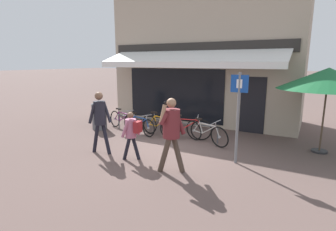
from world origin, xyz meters
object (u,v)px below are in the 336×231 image
at_px(pedestrian_adult, 171,127).
at_px(pedestrian_child, 132,131).
at_px(bicycle_silver, 206,133).
at_px(bicycle_orange, 159,126).
at_px(bicycle_blue, 138,125).
at_px(parking_sign, 238,109).
at_px(litter_bin, 99,115).
at_px(bicycle_purple, 122,120).
at_px(cafe_parasol, 328,79).
at_px(bicycle_red, 185,129).
at_px(pedestrian_second_adult, 100,116).

xyz_separation_m(pedestrian_adult, pedestrian_child, (-1.31, 0.19, -0.29)).
bearing_deg(bicycle_silver, bicycle_orange, -161.45).
bearing_deg(bicycle_blue, pedestrian_adult, -26.75).
bearing_deg(parking_sign, bicycle_orange, 158.76).
height_order(pedestrian_child, litter_bin, pedestrian_child).
distance_m(bicycle_purple, cafe_parasol, 7.13).
height_order(bicycle_red, parking_sign, parking_sign).
distance_m(bicycle_blue, pedestrian_second_adult, 2.36).
relative_size(parking_sign, cafe_parasol, 0.88).
xyz_separation_m(bicycle_silver, litter_bin, (-4.39, -0.24, 0.20)).
relative_size(pedestrian_adult, pedestrian_child, 1.37).
height_order(bicycle_silver, pedestrian_adult, pedestrian_adult).
xyz_separation_m(bicycle_red, bicycle_silver, (0.79, -0.11, -0.02)).
bearing_deg(pedestrian_second_adult, bicycle_purple, -52.32).
relative_size(bicycle_red, parking_sign, 0.72).
xyz_separation_m(bicycle_purple, cafe_parasol, (6.87, 0.69, 1.80)).
height_order(parking_sign, cafe_parasol, cafe_parasol).
relative_size(bicycle_silver, parking_sign, 0.72).
distance_m(bicycle_silver, cafe_parasol, 3.82).
relative_size(bicycle_orange, bicycle_silver, 0.98).
height_order(bicycle_red, pedestrian_child, pedestrian_child).
bearing_deg(bicycle_silver, parking_sign, -22.40).
xyz_separation_m(pedestrian_second_adult, parking_sign, (3.66, 1.15, 0.34)).
distance_m(litter_bin, parking_sign, 5.83).
xyz_separation_m(pedestrian_second_adult, cafe_parasol, (5.62, 3.20, 1.05)).
bearing_deg(bicycle_purple, litter_bin, -133.60).
relative_size(bicycle_purple, bicycle_blue, 0.96).
height_order(pedestrian_child, cafe_parasol, cafe_parasol).
xyz_separation_m(pedestrian_adult, pedestrian_second_adult, (-2.43, 0.18, 0.00)).
bearing_deg(pedestrian_child, bicycle_blue, -63.88).
height_order(bicycle_purple, bicycle_silver, bicycle_silver).
xyz_separation_m(bicycle_silver, pedestrian_second_adult, (-2.37, -2.31, 0.74)).
bearing_deg(litter_bin, pedestrian_child, -33.22).
height_order(bicycle_purple, parking_sign, parking_sign).
bearing_deg(bicycle_blue, bicycle_red, 21.46).
bearing_deg(cafe_parasol, bicycle_blue, -170.53).
distance_m(pedestrian_child, cafe_parasol, 5.68).
bearing_deg(bicycle_orange, litter_bin, -161.77).
xyz_separation_m(pedestrian_child, pedestrian_second_adult, (-1.12, -0.01, 0.29)).
xyz_separation_m(bicycle_red, parking_sign, (2.08, -1.28, 1.07)).
height_order(pedestrian_second_adult, parking_sign, parking_sign).
xyz_separation_m(bicycle_silver, pedestrian_child, (-1.24, -2.31, 0.45)).
distance_m(bicycle_purple, pedestrian_adult, 4.62).
bearing_deg(bicycle_orange, bicycle_blue, -159.21).
distance_m(pedestrian_child, litter_bin, 3.78).
distance_m(pedestrian_adult, cafe_parasol, 4.77).
bearing_deg(bicycle_red, bicycle_purple, 159.02).
xyz_separation_m(bicycle_orange, bicycle_silver, (1.80, -0.03, -0.02)).
height_order(bicycle_blue, pedestrian_adult, pedestrian_adult).
bearing_deg(pedestrian_adult, bicycle_orange, -54.13).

